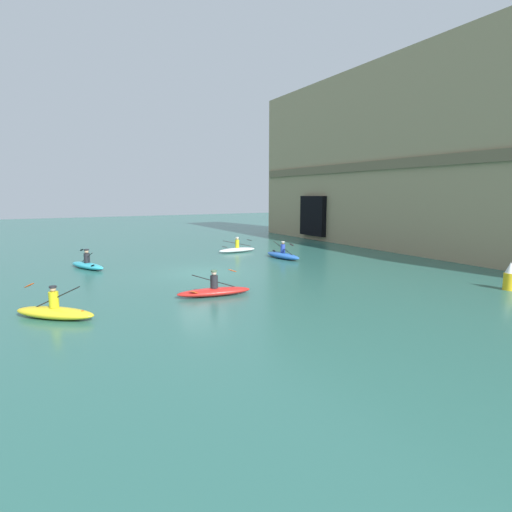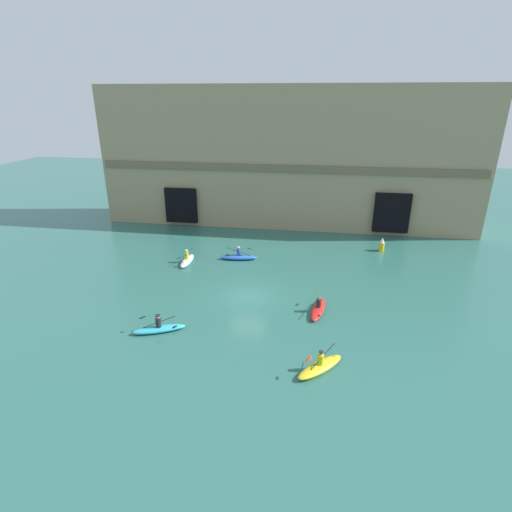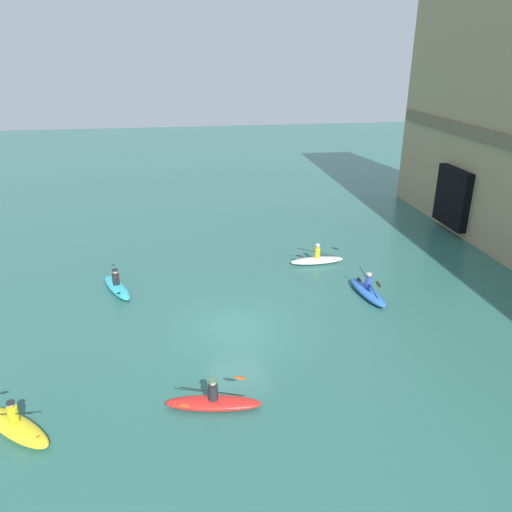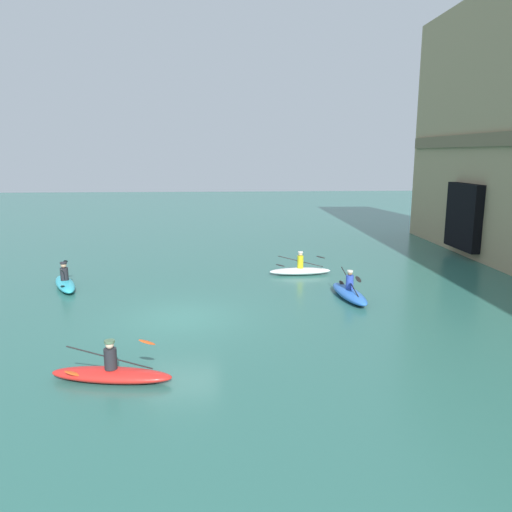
# 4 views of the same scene
# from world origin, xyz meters

# --- Properties ---
(ground_plane) EXTENTS (120.00, 120.00, 0.00)m
(ground_plane) POSITION_xyz_m (0.00, 0.00, 0.00)
(ground_plane) COLOR #2D665B
(kayak_cyan) EXTENTS (3.11, 1.89, 1.14)m
(kayak_cyan) POSITION_xyz_m (-4.37, -5.34, 0.23)
(kayak_cyan) COLOR #33B2C6
(kayak_cyan) RESTS_ON ground
(kayak_blue) EXTENTS (3.23, 1.16, 1.16)m
(kayak_blue) POSITION_xyz_m (-1.97, 6.47, 0.24)
(kayak_blue) COLOR blue
(kayak_blue) RESTS_ON ground
(kayak_white) EXTENTS (0.90, 2.97, 1.12)m
(kayak_white) POSITION_xyz_m (-6.11, 5.14, 0.21)
(kayak_white) COLOR white
(kayak_white) RESTS_ON ground
(kayak_red) EXTENTS (1.25, 3.22, 1.10)m
(kayak_red) POSITION_xyz_m (4.91, -1.38, 0.22)
(kayak_red) COLOR red
(kayak_red) RESTS_ON ground
(kayak_yellow) EXTENTS (2.64, 2.79, 1.24)m
(kayak_yellow) POSITION_xyz_m (5.10, -7.42, 0.24)
(kayak_yellow) COLOR yellow
(kayak_yellow) RESTS_ON ground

